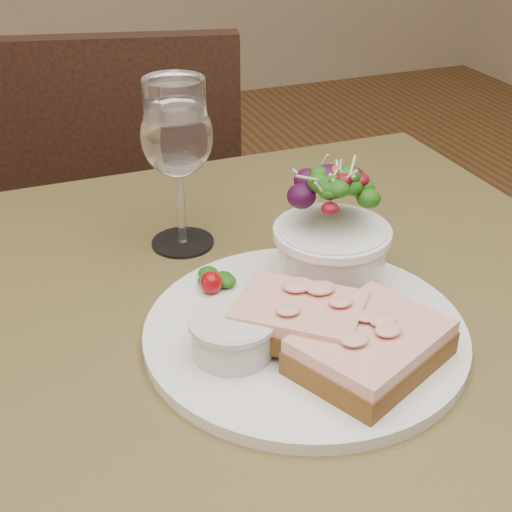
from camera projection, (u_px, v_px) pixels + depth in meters
name	position (u px, v px, depth m)	size (l,w,h in m)	color
cafe_table	(262.00, 408.00, 0.72)	(0.80, 0.80, 0.75)	#4A411F
chair_far	(133.00, 314.00, 1.48)	(0.51, 0.51, 0.90)	black
dinner_plate	(305.00, 332.00, 0.65)	(0.29, 0.29, 0.01)	white
sandwich_front	(371.00, 347.00, 0.59)	(0.15, 0.14, 0.03)	#492F13
sandwich_back	(299.00, 318.00, 0.62)	(0.13, 0.13, 0.03)	#492F13
ramekin	(233.00, 333.00, 0.60)	(0.07, 0.07, 0.04)	beige
salad_bowl	(332.00, 230.00, 0.68)	(0.11, 0.11, 0.13)	white
garnish	(219.00, 280.00, 0.70)	(0.05, 0.04, 0.02)	#123A0A
wine_glass	(177.00, 141.00, 0.74)	(0.08, 0.08, 0.18)	white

